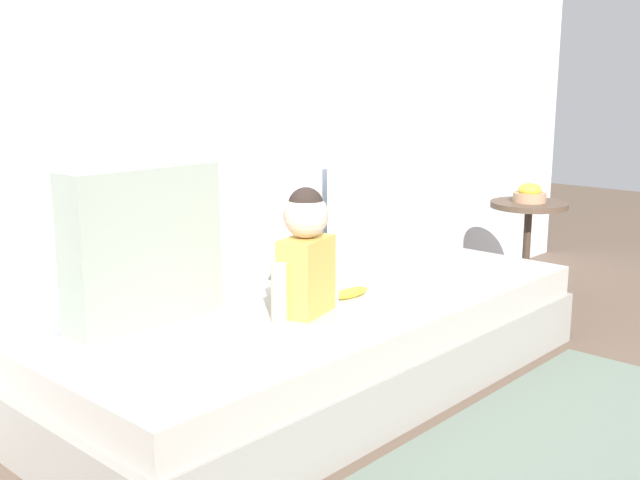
% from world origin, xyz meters
% --- Properties ---
extents(ground_plane, '(12.00, 12.00, 0.00)m').
position_xyz_m(ground_plane, '(0.00, 0.00, 0.00)').
color(ground_plane, brown).
extents(back_wall, '(5.48, 0.10, 2.59)m').
position_xyz_m(back_wall, '(0.00, 0.55, 1.30)').
color(back_wall, silver).
rests_on(back_wall, ground).
extents(couch, '(2.28, 0.83, 0.35)m').
position_xyz_m(couch, '(0.00, 0.00, 0.17)').
color(couch, '#9C978F').
rests_on(couch, ground).
extents(throw_pillow_left, '(0.55, 0.16, 0.54)m').
position_xyz_m(throw_pillow_left, '(-0.63, 0.32, 0.62)').
color(throw_pillow_left, '#99A393').
rests_on(throw_pillow_left, couch).
extents(throw_pillow_right, '(0.48, 0.16, 0.51)m').
position_xyz_m(throw_pillow_right, '(0.63, 0.32, 0.61)').
color(throw_pillow_right, '#B2BCC6').
rests_on(throw_pillow_right, couch).
extents(toddler, '(0.32, 0.18, 0.45)m').
position_xyz_m(toddler, '(-0.18, -0.02, 0.58)').
color(toddler, gold).
rests_on(toddler, couch).
extents(banana, '(0.17, 0.06, 0.04)m').
position_xyz_m(banana, '(0.07, -0.01, 0.37)').
color(banana, yellow).
rests_on(banana, couch).
extents(side_table, '(0.40, 0.40, 0.54)m').
position_xyz_m(side_table, '(1.58, 0.05, 0.41)').
color(side_table, brown).
rests_on(side_table, ground).
extents(fruit_bowl, '(0.17, 0.17, 0.10)m').
position_xyz_m(fruit_bowl, '(1.58, 0.05, 0.58)').
color(fruit_bowl, tan).
rests_on(fruit_bowl, side_table).
extents(floor_rug, '(2.05, 1.00, 0.01)m').
position_xyz_m(floor_rug, '(0.00, -0.97, 0.00)').
color(floor_rug, slate).
rests_on(floor_rug, ground).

